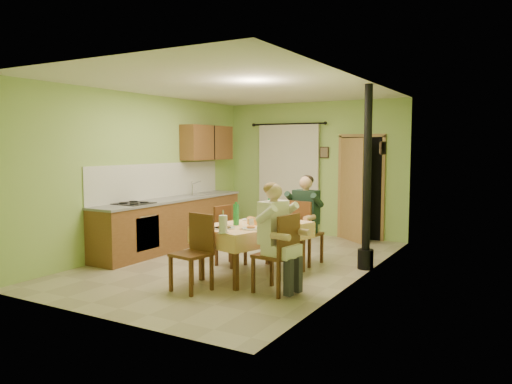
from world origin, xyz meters
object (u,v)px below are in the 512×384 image
Objects in this scene: dining_table at (254,250)px; chair_right at (276,270)px; man_right at (275,225)px; man_far at (305,209)px; chair_left at (230,247)px; stove_flue at (367,203)px; chair_far at (304,246)px; chair_near at (192,269)px.

dining_table is 0.87m from chair_right.
man_right is at bearing 90.00° from chair_right.
man_far is 1.67m from man_right.
man_right is (1.29, -0.95, 0.59)m from chair_left.
stove_flue is (0.62, 1.79, 0.73)m from chair_right.
chair_left is (-0.97, -0.68, -0.00)m from chair_far.
chair_far is (0.32, 1.06, -0.09)m from dining_table.
stove_flue reaches higher than chair_near.
chair_right is at bearing 63.16° from chair_left.
chair_left is 0.33× the size of stove_flue.
chair_near is at bearing -100.94° from chair_far.
dining_table is at bearing -98.83° from chair_near.
chair_near is 0.72× the size of man_right.
chair_near is (-0.65, -2.09, -0.00)m from chair_far.
chair_far reaches higher than chair_right.
chair_far is 1.18m from chair_left.
chair_far reaches higher than chair_near.
man_right is at bearing -72.44° from chair_far.
man_right is at bearing -109.48° from stove_flue.
chair_far is at bearing 19.83° from man_right.
stove_flue is at bearing 58.93° from dining_table.
chair_far is 1.76m from man_right.
dining_table is at bearing 57.45° from man_right.
chair_left is 1.33m from man_far.
man_right reaches higher than chair_left.
dining_table is 0.76m from chair_left.
chair_far is 0.74× the size of man_far.
chair_far is 1.03× the size of chair_near.
man_far is at bearing -98.34° from chair_near.
chair_right is 2.03m from stove_flue.
chair_far is 1.66m from chair_right.
man_right is at bearing 62.90° from chair_left.
stove_flue reaches higher than dining_table.
dining_table is 1.31× the size of man_right.
chair_right is at bearing -146.01° from chair_near.
chair_right is 1.09× the size of chair_left.
chair_near is at bearing -125.45° from stove_flue.
dining_table is at bearing -100.53° from chair_far.
man_right is 1.90m from stove_flue.
stove_flue reaches higher than chair_left.
dining_table is 1.88m from stove_flue.
chair_right is 0.74× the size of man_far.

